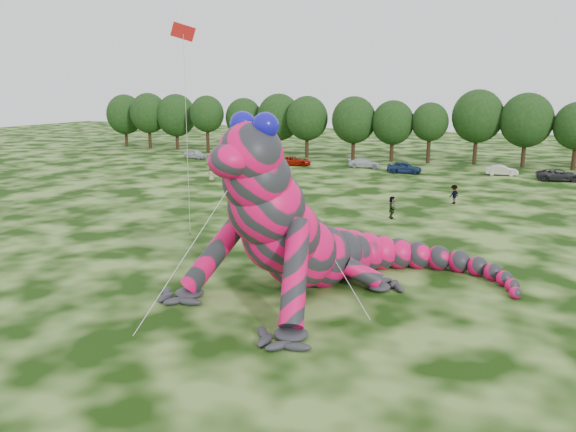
% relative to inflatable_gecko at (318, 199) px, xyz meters
% --- Properties ---
extents(ground, '(240.00, 240.00, 0.00)m').
position_rel_inflatable_gecko_xyz_m(ground, '(-4.07, -2.62, -4.84)').
color(ground, '#16330A').
rests_on(ground, ground).
extents(inflatable_gecko, '(22.00, 23.81, 9.68)m').
position_rel_inflatable_gecko_xyz_m(inflatable_gecko, '(0.00, 0.00, 0.00)').
color(inflatable_gecko, '#E70953').
rests_on(inflatable_gecko, ground).
extents(flying_kite, '(2.99, 3.86, 14.96)m').
position_rel_inflatable_gecko_xyz_m(flying_kite, '(-10.31, 3.31, 8.31)').
color(flying_kite, red).
rests_on(flying_kite, ground).
extents(tree_0, '(6.91, 6.22, 9.51)m').
position_rel_inflatable_gecko_xyz_m(tree_0, '(-58.63, 56.61, -0.08)').
color(tree_0, black).
rests_on(tree_0, ground).
extents(tree_1, '(6.74, 6.07, 9.81)m').
position_rel_inflatable_gecko_xyz_m(tree_1, '(-52.43, 55.43, 0.07)').
color(tree_1, black).
rests_on(tree_1, ground).
extents(tree_2, '(7.04, 6.34, 9.64)m').
position_rel_inflatable_gecko_xyz_m(tree_2, '(-47.09, 56.14, -0.02)').
color(tree_2, black).
rests_on(tree_2, ground).
extents(tree_3, '(5.81, 5.23, 9.44)m').
position_rel_inflatable_gecko_xyz_m(tree_3, '(-39.79, 54.44, -0.12)').
color(tree_3, black).
rests_on(tree_3, ground).
extents(tree_4, '(6.22, 5.60, 9.06)m').
position_rel_inflatable_gecko_xyz_m(tree_4, '(-33.71, 56.09, -0.31)').
color(tree_4, black).
rests_on(tree_4, ground).
extents(tree_5, '(7.16, 6.44, 9.80)m').
position_rel_inflatable_gecko_xyz_m(tree_5, '(-27.20, 55.81, 0.06)').
color(tree_5, black).
rests_on(tree_5, ground).
extents(tree_6, '(6.52, 5.86, 9.49)m').
position_rel_inflatable_gecko_xyz_m(tree_6, '(-21.63, 54.06, -0.09)').
color(tree_6, black).
rests_on(tree_6, ground).
extents(tree_7, '(6.68, 6.01, 9.48)m').
position_rel_inflatable_gecko_xyz_m(tree_7, '(-14.15, 54.18, -0.10)').
color(tree_7, black).
rests_on(tree_7, ground).
extents(tree_8, '(6.14, 5.53, 8.94)m').
position_rel_inflatable_gecko_xyz_m(tree_8, '(-8.29, 54.36, -0.37)').
color(tree_8, black).
rests_on(tree_8, ground).
extents(tree_9, '(5.27, 4.74, 8.68)m').
position_rel_inflatable_gecko_xyz_m(tree_9, '(-3.01, 54.72, -0.50)').
color(tree_9, black).
rests_on(tree_9, ground).
extents(tree_10, '(7.09, 6.38, 10.50)m').
position_rel_inflatable_gecko_xyz_m(tree_10, '(3.33, 55.95, 0.41)').
color(tree_10, black).
rests_on(tree_10, ground).
extents(tree_11, '(7.01, 6.31, 10.07)m').
position_rel_inflatable_gecko_xyz_m(tree_11, '(9.71, 55.57, 0.20)').
color(tree_11, black).
rests_on(tree_11, ground).
extents(tree_12, '(5.99, 5.39, 8.97)m').
position_rel_inflatable_gecko_xyz_m(tree_12, '(15.94, 55.12, -0.35)').
color(tree_12, black).
rests_on(tree_12, ground).
extents(car_0, '(4.21, 2.37, 1.35)m').
position_rel_inflatable_gecko_xyz_m(car_0, '(-36.90, 46.00, -4.16)').
color(car_0, silver).
rests_on(car_0, ground).
extents(car_1, '(4.24, 1.63, 1.38)m').
position_rel_inflatable_gecko_xyz_m(car_1, '(-28.76, 46.22, -4.15)').
color(car_1, black).
rests_on(car_1, ground).
extents(car_2, '(4.91, 2.98, 1.27)m').
position_rel_inflatable_gecko_xyz_m(car_2, '(-19.75, 44.75, -4.20)').
color(car_2, '#961104').
rests_on(car_2, ground).
extents(car_3, '(4.66, 2.59, 1.28)m').
position_rel_inflatable_gecko_xyz_m(car_3, '(-10.17, 46.33, -4.20)').
color(car_3, silver).
rests_on(car_3, ground).
extents(car_4, '(4.48, 2.04, 1.49)m').
position_rel_inflatable_gecko_xyz_m(car_4, '(-4.11, 43.43, -4.09)').
color(car_4, navy).
rests_on(car_4, ground).
extents(car_5, '(4.00, 1.83, 1.27)m').
position_rel_inflatable_gecko_xyz_m(car_5, '(7.45, 46.43, -4.20)').
color(car_5, beige).
rests_on(car_5, ground).
extents(car_6, '(5.34, 3.04, 1.40)m').
position_rel_inflatable_gecko_xyz_m(car_6, '(13.87, 44.51, -4.14)').
color(car_6, '#272729').
rests_on(car_6, ground).
extents(spectator_4, '(0.89, 0.95, 1.63)m').
position_rel_inflatable_gecko_xyz_m(spectator_4, '(-23.74, 28.51, -4.02)').
color(spectator_4, gray).
rests_on(spectator_4, ground).
extents(spectator_1, '(1.10, 1.03, 1.79)m').
position_rel_inflatable_gecko_xyz_m(spectator_1, '(-10.55, 21.35, -3.94)').
color(spectator_1, gray).
rests_on(spectator_1, ground).
extents(spectator_5, '(1.23, 1.83, 1.90)m').
position_rel_inflatable_gecko_xyz_m(spectator_5, '(0.20, 17.61, -3.89)').
color(spectator_5, gray).
rests_on(spectator_5, ground).
extents(spectator_0, '(0.66, 0.77, 1.78)m').
position_rel_inflatable_gecko_xyz_m(spectator_0, '(-15.25, 21.74, -3.95)').
color(spectator_0, gray).
rests_on(spectator_0, ground).
extents(spectator_2, '(1.19, 1.34, 1.81)m').
position_rel_inflatable_gecko_xyz_m(spectator_2, '(4.18, 25.90, -3.93)').
color(spectator_2, gray).
rests_on(spectator_2, ground).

